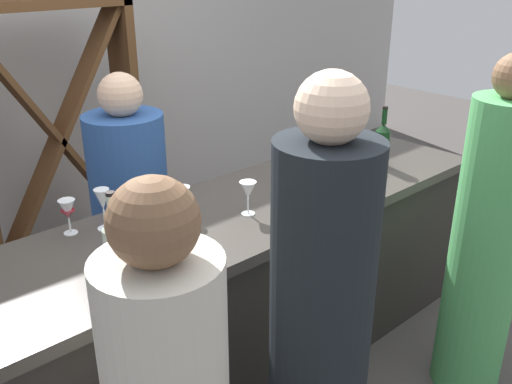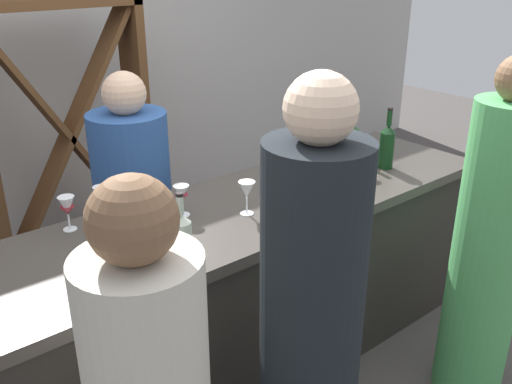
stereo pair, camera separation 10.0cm
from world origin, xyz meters
The scene contains 17 objects.
ground_plane centered at (0.00, 0.00, 0.00)m, with size 12.00×12.00×0.00m, color #4C4744.
back_wall centered at (0.00, 2.20, 1.40)m, with size 8.00×0.10×2.80m, color #BCB7B2.
bar_counter centered at (0.00, 0.00, 0.45)m, with size 2.56×0.73×0.90m.
wine_rack centered at (-0.21, 1.65, 0.85)m, with size 1.08×0.28×1.70m.
wine_bottle_leftmost_clear_pale centered at (-0.80, -0.18, 1.03)m, with size 0.08×0.08×0.33m.
wine_bottle_second_left_clear_pale centered at (-0.55, -0.25, 1.01)m, with size 0.07×0.07×0.28m.
wine_bottle_center_olive_green centered at (0.78, 0.12, 1.00)m, with size 0.08×0.08×0.28m.
wine_bottle_second_right_dark_green centered at (0.81, -0.09, 1.02)m, with size 0.08×0.08×0.32m.
wine_glass_near_left centered at (0.21, -0.09, 1.00)m, with size 0.08×0.08×0.15m.
wine_glass_near_center centered at (-0.11, -0.07, 1.01)m, with size 0.07×0.07×0.15m.
wine_glass_near_right centered at (0.64, -0.01, 1.00)m, with size 0.07×0.07×0.15m.
wine_glass_far_left centered at (-0.33, 0.09, 1.00)m, with size 0.07×0.07×0.14m.
wine_glass_far_center centered at (-0.64, 0.21, 1.02)m, with size 0.07×0.07×0.18m.
wine_glass_far_right centered at (-0.77, 0.27, 1.00)m, with size 0.07×0.07×0.15m.
person_left_guest centered at (-0.34, -0.71, 0.77)m, with size 0.39×0.39×1.65m.
person_center_guest centered at (0.68, -0.79, 0.75)m, with size 0.35×0.35×1.60m.
person_server_behind centered at (-0.29, 0.63, 0.65)m, with size 0.46×0.46×1.44m.
Camera 1 is at (-1.57, -1.75, 1.95)m, focal length 39.64 mm.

